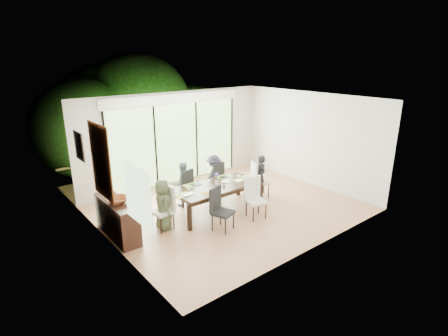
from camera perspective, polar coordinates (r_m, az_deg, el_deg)
floor at (r=8.86m, az=1.02°, el=-6.59°), size 6.00×5.00×0.01m
ceiling at (r=8.11m, az=1.13°, el=11.10°), size 6.00×5.00×0.01m
wall_back at (r=10.37m, az=-7.89°, el=4.84°), size 6.00×0.02×2.70m
wall_front at (r=6.75m, az=14.88°, el=-2.79°), size 6.00×0.02×2.70m
wall_left at (r=6.94m, az=-18.38°, el=-2.55°), size 0.02×5.00×2.70m
wall_right at (r=10.51m, az=13.81°, el=4.66°), size 0.02×5.00×2.70m
glass_doors at (r=10.37m, az=-7.74°, el=4.00°), size 4.20×0.02×2.30m
blinds_header at (r=10.13m, az=-8.02°, el=11.14°), size 4.40×0.06×0.28m
mullion_a at (r=9.49m, az=-18.57°, el=1.90°), size 0.05×0.04×2.30m
mullion_b at (r=10.03m, az=-11.12°, el=3.34°), size 0.05×0.04×2.30m
mullion_c at (r=10.73m, az=-4.51°, el=4.57°), size 0.05×0.04×2.30m
mullion_d at (r=11.56m, az=1.24°, el=5.59°), size 0.05×0.04×2.30m
side_window at (r=5.86m, az=-13.89°, el=-4.37°), size 0.02×0.90×1.00m
deck at (r=11.50m, az=-9.90°, el=-1.21°), size 6.00×1.80×0.10m
rail_top at (r=12.01m, az=-11.93°, el=2.48°), size 6.00×0.08×0.06m
foliage_left at (r=12.07m, az=-22.05°, el=5.98°), size 3.20×3.20×3.20m
foliage_mid at (r=13.34m, az=-13.94°, el=9.36°), size 4.00×4.00×4.00m
foliage_right at (r=13.60m, az=-5.39°, el=7.65°), size 2.80×2.80×2.80m
foliage_far at (r=13.63m, az=-18.99°, el=8.32°), size 3.60×3.60×3.60m
table_top at (r=8.46m, az=-1.22°, el=-3.05°), size 2.13×0.98×0.05m
table_apron at (r=8.49m, az=-1.22°, el=-3.55°), size 1.96×0.80×0.09m
table_leg_fl at (r=7.70m, az=-5.65°, el=-8.05°), size 0.08×0.08×0.61m
table_leg_fr at (r=8.95m, az=5.98°, el=-4.24°), size 0.08×0.08×0.61m
table_leg_bl at (r=8.37m, az=-8.92°, el=-5.98°), size 0.08×0.08×0.61m
table_leg_br at (r=9.53m, az=2.35°, el=-2.74°), size 0.08×0.08×0.61m
chair_left_end at (r=7.77m, az=-10.06°, el=-6.53°), size 0.44×0.44×0.98m
chair_right_end at (r=9.45m, az=6.00°, el=-1.84°), size 0.54×0.54×0.98m
chair_far_left at (r=8.93m, az=-6.85°, el=-3.06°), size 0.50×0.50×0.98m
chair_far_right at (r=9.46m, az=-1.73°, el=-1.72°), size 0.46×0.46×0.98m
chair_near_left at (r=7.61m, az=-0.18°, el=-6.79°), size 0.52×0.52×0.98m
chair_near_right at (r=8.22m, az=5.29°, el=-4.93°), size 0.49×0.49×0.98m
person_left_end at (r=7.74m, az=-9.96°, el=-5.93°), size 0.44×0.60×1.15m
person_right_end at (r=9.41m, az=5.93°, el=-1.38°), size 0.46×0.60×1.15m
person_far_left at (r=8.89m, az=-6.80°, el=-2.59°), size 0.60×0.44×1.15m
person_far_right at (r=9.42m, az=-1.66°, el=-1.26°), size 0.60×0.46×1.15m
placemat_left at (r=7.95m, az=-6.66°, el=-4.37°), size 0.39×0.28×0.01m
placemat_right at (r=9.03m, az=3.55°, el=-1.51°), size 0.39×0.28×0.01m
placemat_far_l at (r=8.51m, az=-5.27°, el=-2.78°), size 0.39×0.28×0.01m
placemat_far_r at (r=9.07m, az=-0.02°, el=-1.39°), size 0.39×0.28×0.01m
placemat_paper at (r=7.92m, az=-3.05°, el=-4.34°), size 0.39×0.28×0.01m
tablet_far_l at (r=8.52m, az=-4.53°, el=-2.68°), size 0.23×0.16×0.01m
tablet_far_r at (r=9.00m, az=-0.07°, el=-1.49°), size 0.21×0.15×0.01m
papers at (r=8.84m, az=2.57°, el=-1.94°), size 0.27×0.20×0.00m
platter_base at (r=7.92m, az=-3.05°, el=-4.25°), size 0.23×0.23×0.02m
platter_snacks at (r=7.91m, az=-3.05°, el=-4.15°), size 0.18×0.18×0.01m
vase at (r=8.50m, az=-1.16°, el=-2.37°), size 0.07×0.07×0.11m
hyacinth_stems at (r=8.46m, az=-1.17°, el=-1.70°), size 0.04×0.04×0.14m
hyacinth_blooms at (r=8.43m, az=-1.17°, el=-1.13°), size 0.10×0.10×0.10m
laptop at (r=7.92m, az=-5.66°, el=-4.36°), size 0.33×0.26×0.02m
cup_a at (r=8.18m, az=-5.76°, el=-3.39°), size 0.15×0.15×0.09m
cup_b at (r=8.45m, az=-0.00°, el=-2.58°), size 0.13×0.13×0.08m
cup_c at (r=8.99m, az=2.42°, el=-1.31°), size 0.16×0.16×0.09m
book at (r=8.63m, az=-0.11°, el=-2.37°), size 0.17×0.21×0.02m
sideboard at (r=7.72m, az=-17.01°, el=-7.94°), size 0.41×1.44×0.81m
bowl at (r=7.45m, az=-17.03°, el=-5.04°), size 0.43×0.43×0.10m
candlestick_base at (r=7.86m, az=-18.27°, el=-4.23°), size 0.09×0.09×0.04m
candlestick_shaft at (r=7.67m, az=-18.68°, el=-0.30°), size 0.02×0.02×1.13m
candlestick_pan at (r=7.52m, az=-19.10°, el=3.74°), size 0.09×0.09×0.03m
candle at (r=7.51m, az=-19.14°, el=4.14°), size 0.03×0.03×0.09m
tapestry at (r=7.21m, az=-19.51°, el=1.02°), size 0.02×1.00×1.50m
art_frame at (r=8.40m, az=-22.60°, el=3.33°), size 0.03×0.55×0.65m
art_canvas at (r=8.40m, az=-22.47°, el=3.35°), size 0.01×0.45×0.55m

